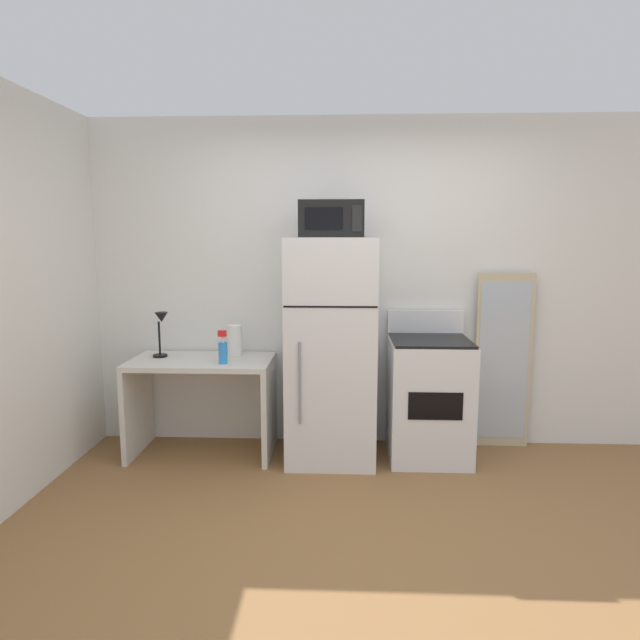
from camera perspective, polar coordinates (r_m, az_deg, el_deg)
ground_plane at (r=3.20m, az=5.01°, el=-22.88°), size 12.00×12.00×0.00m
wall_back_white at (r=4.45m, az=4.31°, el=3.76°), size 5.00×0.10×2.60m
desk at (r=4.36m, az=-12.12°, el=-6.98°), size 1.08×0.60×0.75m
desk_lamp at (r=4.40m, az=-16.18°, el=-0.67°), size 0.14×0.12×0.35m
paper_towel_roll at (r=4.37m, az=-8.82°, el=-2.09°), size 0.11×0.11×0.24m
spray_bottle at (r=4.10m, az=-10.05°, el=-3.13°), size 0.06×0.06×0.25m
refrigerator at (r=4.12m, az=1.18°, el=-3.13°), size 0.66×0.68×1.67m
microwave at (r=4.02m, az=1.22°, el=10.42°), size 0.46×0.35×0.26m
oven_range at (r=4.29m, az=11.22°, el=-7.91°), size 0.60×0.61×1.10m
leaning_mirror at (r=4.60m, az=18.46°, el=-4.05°), size 0.44×0.03×1.40m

